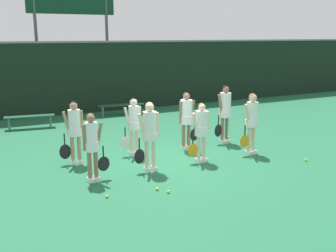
% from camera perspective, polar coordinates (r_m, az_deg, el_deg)
% --- Properties ---
extents(ground_plane, '(140.00, 140.00, 0.00)m').
position_cam_1_polar(ground_plane, '(10.94, 0.06, -4.70)').
color(ground_plane, '#216642').
extents(fence_windscreen, '(60.00, 0.08, 3.09)m').
position_cam_1_polar(fence_windscreen, '(17.44, -10.92, 7.01)').
color(fence_windscreen, black).
rests_on(fence_windscreen, ground_plane).
extents(scoreboard, '(3.98, 0.15, 5.73)m').
position_cam_1_polar(scoreboard, '(19.11, -13.84, 16.24)').
color(scoreboard, '#515156').
rests_on(scoreboard, ground_plane).
extents(bench_courtside, '(1.78, 0.59, 0.46)m').
position_cam_1_polar(bench_courtside, '(15.18, -19.44, 1.15)').
color(bench_courtside, '#19472D').
rests_on(bench_courtside, ground_plane).
extents(bench_far, '(1.98, 0.60, 0.46)m').
position_cam_1_polar(bench_far, '(16.81, -6.82, 2.93)').
color(bench_far, '#19472D').
rests_on(bench_far, ground_plane).
extents(player_0, '(0.62, 0.33, 1.61)m').
position_cam_1_polar(player_0, '(9.20, -10.96, -2.38)').
color(player_0, '#8C664C').
rests_on(player_0, ground_plane).
extents(player_1, '(0.66, 0.38, 1.75)m').
position_cam_1_polar(player_1, '(9.70, -2.68, -0.65)').
color(player_1, beige).
rests_on(player_1, ground_plane).
extents(player_2, '(0.65, 0.36, 1.60)m').
position_cam_1_polar(player_2, '(10.48, 4.85, -0.30)').
color(player_2, beige).
rests_on(player_2, ground_plane).
extents(player_3, '(0.65, 0.36, 1.75)m').
position_cam_1_polar(player_3, '(11.36, 12.05, 1.12)').
color(player_3, beige).
rests_on(player_3, ground_plane).
extents(player_4, '(0.65, 0.36, 1.67)m').
position_cam_1_polar(player_4, '(10.54, -13.44, -0.24)').
color(player_4, tan).
rests_on(player_4, ground_plane).
extents(player_5, '(0.63, 0.33, 1.64)m').
position_cam_1_polar(player_5, '(11.05, -5.01, 0.55)').
color(player_5, beige).
rests_on(player_5, ground_plane).
extents(player_6, '(0.69, 0.41, 1.71)m').
position_cam_1_polar(player_6, '(11.61, 2.70, 1.49)').
color(player_6, '#8C664C').
rests_on(player_6, ground_plane).
extents(player_7, '(0.65, 0.39, 1.81)m').
position_cam_1_polar(player_7, '(12.43, 8.28, 2.46)').
color(player_7, '#8C664C').
rests_on(player_7, ground_plane).
extents(tennis_ball_0, '(0.07, 0.07, 0.07)m').
position_cam_1_polar(tennis_ball_0, '(8.62, 0.06, -9.51)').
color(tennis_ball_0, '#CCE033').
rests_on(tennis_ball_0, ground_plane).
extents(tennis_ball_1, '(0.07, 0.07, 0.07)m').
position_cam_1_polar(tennis_ball_1, '(8.77, -1.58, -9.11)').
color(tennis_ball_1, '#CCE033').
rests_on(tennis_ball_1, ground_plane).
extents(tennis_ball_2, '(0.07, 0.07, 0.07)m').
position_cam_1_polar(tennis_ball_2, '(10.45, -11.60, -5.66)').
color(tennis_ball_2, '#CCE033').
rests_on(tennis_ball_2, ground_plane).
extents(tennis_ball_3, '(0.07, 0.07, 0.07)m').
position_cam_1_polar(tennis_ball_3, '(13.15, 8.80, -1.63)').
color(tennis_ball_3, '#CCE033').
rests_on(tennis_ball_3, ground_plane).
extents(tennis_ball_4, '(0.07, 0.07, 0.07)m').
position_cam_1_polar(tennis_ball_4, '(8.49, -8.86, -10.04)').
color(tennis_ball_4, '#CCE033').
rests_on(tennis_ball_4, ground_plane).
extents(tennis_ball_5, '(0.07, 0.07, 0.07)m').
position_cam_1_polar(tennis_ball_5, '(11.32, 19.38, -4.67)').
color(tennis_ball_5, '#CCE033').
rests_on(tennis_ball_5, ground_plane).
extents(tennis_ball_6, '(0.07, 0.07, 0.07)m').
position_cam_1_polar(tennis_ball_6, '(13.38, 12.13, -1.52)').
color(tennis_ball_6, '#CCE033').
rests_on(tennis_ball_6, ground_plane).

